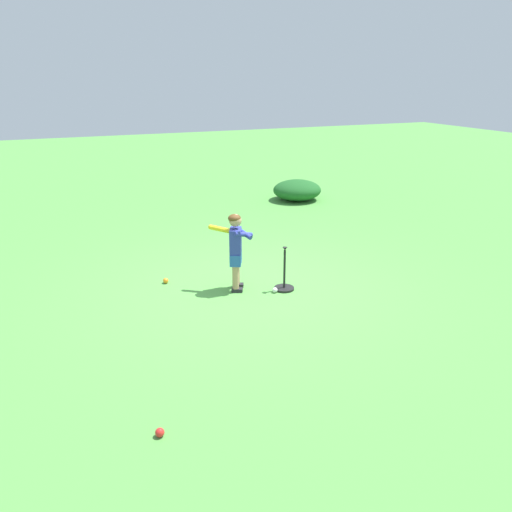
{
  "coord_description": "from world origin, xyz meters",
  "views": [
    {
      "loc": [
        6.07,
        -2.54,
        2.83
      ],
      "look_at": [
        -0.05,
        0.07,
        0.45
      ],
      "focal_mm": 35.76,
      "sensor_mm": 36.0,
      "label": 1
    }
  ],
  "objects_px": {
    "child_batter": "(235,245)",
    "play_ball_midfield": "(160,432)",
    "play_ball_far_right": "(166,281)",
    "batting_tee": "(284,282)",
    "play_ball_behind_batter": "(275,290)"
  },
  "relations": [
    {
      "from": "batting_tee",
      "to": "play_ball_midfield",
      "type": "bearing_deg",
      "value": -44.3
    },
    {
      "from": "child_batter",
      "to": "play_ball_midfield",
      "type": "relative_size",
      "value": 13.78
    },
    {
      "from": "play_ball_midfield",
      "to": "play_ball_far_right",
      "type": "bearing_deg",
      "value": 165.56
    },
    {
      "from": "child_batter",
      "to": "play_ball_midfield",
      "type": "height_order",
      "value": "child_batter"
    },
    {
      "from": "play_ball_far_right",
      "to": "play_ball_midfield",
      "type": "bearing_deg",
      "value": -14.44
    },
    {
      "from": "play_ball_behind_batter",
      "to": "play_ball_midfield",
      "type": "distance_m",
      "value": 3.13
    },
    {
      "from": "play_ball_behind_batter",
      "to": "play_ball_far_right",
      "type": "bearing_deg",
      "value": -125.14
    },
    {
      "from": "child_batter",
      "to": "batting_tee",
      "type": "height_order",
      "value": "child_batter"
    },
    {
      "from": "play_ball_midfield",
      "to": "batting_tee",
      "type": "relative_size",
      "value": 0.13
    },
    {
      "from": "play_ball_midfield",
      "to": "batting_tee",
      "type": "xyz_separation_m",
      "value": [
        -2.35,
        2.29,
        0.07
      ]
    },
    {
      "from": "play_ball_midfield",
      "to": "play_ball_far_right",
      "type": "relative_size",
      "value": 1.0
    },
    {
      "from": "play_ball_midfield",
      "to": "batting_tee",
      "type": "height_order",
      "value": "batting_tee"
    },
    {
      "from": "batting_tee",
      "to": "play_ball_far_right",
      "type": "bearing_deg",
      "value": -120.57
    },
    {
      "from": "play_ball_far_right",
      "to": "batting_tee",
      "type": "xyz_separation_m",
      "value": [
        0.87,
        1.47,
        0.07
      ]
    },
    {
      "from": "play_ball_behind_batter",
      "to": "play_ball_far_right",
      "type": "xyz_separation_m",
      "value": [
        -0.92,
        -1.3,
        0.0
      ]
    }
  ]
}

